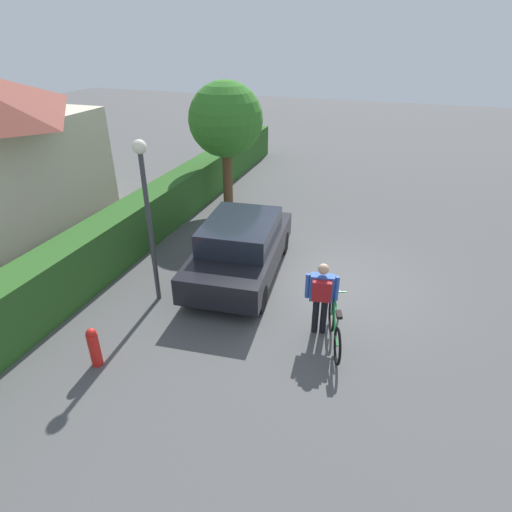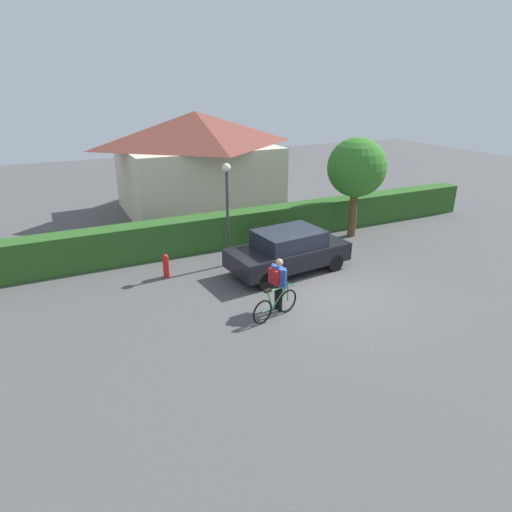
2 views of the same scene
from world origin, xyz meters
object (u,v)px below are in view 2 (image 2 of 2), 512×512
(fire_hydrant, at_px, (166,265))
(person_rider, at_px, (278,280))
(parked_car_near, at_px, (288,250))
(bicycle, at_px, (275,305))
(tree_kerbside, at_px, (357,168))
(street_lamp, at_px, (227,200))

(fire_hydrant, bearing_deg, person_rider, -58.55)
(parked_car_near, distance_m, fire_hydrant, 4.14)
(parked_car_near, xyz_separation_m, fire_hydrant, (-3.90, 1.35, -0.35))
(bicycle, bearing_deg, parked_car_near, 54.16)
(bicycle, relative_size, tree_kerbside, 0.39)
(tree_kerbside, bearing_deg, street_lamp, -173.26)
(street_lamp, bearing_deg, parked_car_near, -40.89)
(tree_kerbside, bearing_deg, person_rider, -143.55)
(parked_car_near, bearing_deg, person_rider, -125.75)
(parked_car_near, xyz_separation_m, person_rider, (-1.66, -2.31, 0.18))
(bicycle, height_order, street_lamp, street_lamp)
(parked_car_near, bearing_deg, street_lamp, 139.11)
(person_rider, distance_m, street_lamp, 3.98)
(parked_car_near, xyz_separation_m, street_lamp, (-1.62, 1.40, 1.62))
(person_rider, height_order, tree_kerbside, tree_kerbside)
(parked_car_near, height_order, tree_kerbside, tree_kerbside)
(street_lamp, xyz_separation_m, fire_hydrant, (-2.28, -0.05, -1.97))
(parked_car_near, bearing_deg, fire_hydrant, 160.85)
(person_rider, relative_size, street_lamp, 0.44)
(street_lamp, xyz_separation_m, tree_kerbside, (5.94, 0.70, 0.48))
(bicycle, xyz_separation_m, fire_hydrant, (-1.98, 4.01, 0.03))
(parked_car_near, height_order, fire_hydrant, parked_car_near)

